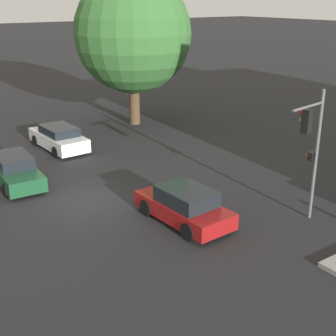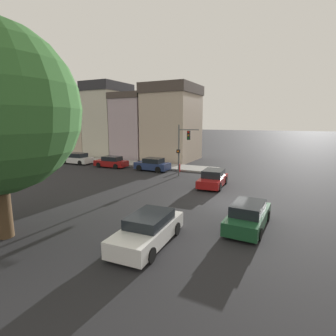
% 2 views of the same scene
% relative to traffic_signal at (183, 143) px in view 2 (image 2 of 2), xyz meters
% --- Properties ---
extents(ground_plane, '(300.00, 300.00, 0.00)m').
position_rel_traffic_signal_xyz_m(ground_plane, '(-6.95, -6.27, -3.45)').
color(ground_plane, black).
extents(sidewalk_strip, '(3.39, 60.00, 0.17)m').
position_rel_traffic_signal_xyz_m(sidewalk_strip, '(4.30, 27.71, -3.36)').
color(sidewalk_strip, gray).
rests_on(sidewalk_strip, ground_plane).
extents(rowhouse_backdrop, '(7.98, 22.80, 11.53)m').
position_rel_traffic_signal_xyz_m(rowhouse_backdrop, '(9.77, 13.62, 1.89)').
color(rowhouse_backdrop, '#BCA893').
rests_on(rowhouse_backdrop, ground_plane).
extents(traffic_signal, '(0.79, 2.18, 5.30)m').
position_rel_traffic_signal_xyz_m(traffic_signal, '(0.00, 0.00, 0.00)').
color(traffic_signal, '#515456').
rests_on(traffic_signal, ground_plane).
extents(crossing_car_0, '(4.38, 2.16, 1.46)m').
position_rel_traffic_signal_xyz_m(crossing_car_0, '(-2.68, -3.96, -2.76)').
color(crossing_car_0, maroon).
rests_on(crossing_car_0, ground_plane).
extents(crossing_car_1, '(4.52, 1.97, 1.41)m').
position_rel_traffic_signal_xyz_m(crossing_car_1, '(-10.65, -8.23, -2.78)').
color(crossing_car_1, '#194728').
rests_on(crossing_car_1, ground_plane).
extents(crossing_car_2, '(4.69, 2.09, 1.41)m').
position_rel_traffic_signal_xyz_m(crossing_car_2, '(-14.63, -4.36, -2.77)').
color(crossing_car_2, silver).
rests_on(crossing_car_2, ground_plane).
extents(parked_car_0, '(2.00, 4.02, 1.46)m').
position_rel_traffic_signal_xyz_m(parked_car_0, '(1.42, 4.39, -2.75)').
color(parked_car_0, navy).
rests_on(parked_car_0, ground_plane).
extents(parked_car_1, '(1.95, 4.14, 1.36)m').
position_rel_traffic_signal_xyz_m(parked_car_1, '(1.18, 10.12, -2.80)').
color(parked_car_1, maroon).
rests_on(parked_car_1, ground_plane).
extents(parked_car_2, '(2.02, 4.36, 1.44)m').
position_rel_traffic_signal_xyz_m(parked_car_2, '(1.32, 15.95, -2.77)').
color(parked_car_2, silver).
rests_on(parked_car_2, ground_plane).
extents(parked_car_3, '(2.02, 4.07, 1.56)m').
position_rel_traffic_signal_xyz_m(parked_car_3, '(1.45, 21.78, -2.71)').
color(parked_car_3, '#194728').
rests_on(parked_car_3, ground_plane).
extents(fire_hydrant, '(0.22, 0.22, 0.92)m').
position_rel_traffic_signal_xyz_m(fire_hydrant, '(2.10, 1.32, -2.96)').
color(fire_hydrant, red).
rests_on(fire_hydrant, ground_plane).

